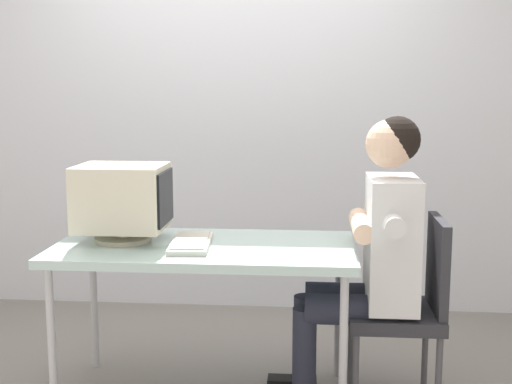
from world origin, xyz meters
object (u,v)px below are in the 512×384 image
(crt_monitor, at_px, (123,198))
(person_seated, at_px, (372,248))
(office_chair, at_px, (409,301))
(desk, at_px, (205,255))
(keyboard, at_px, (191,243))

(crt_monitor, distance_m, person_seated, 1.18)
(office_chair, relative_size, person_seated, 0.66)
(office_chair, xyz_separation_m, person_seated, (-0.17, -0.00, 0.25))
(desk, height_order, crt_monitor, crt_monitor)
(crt_monitor, bearing_deg, desk, -6.42)
(desk, height_order, person_seated, person_seated)
(crt_monitor, xyz_separation_m, office_chair, (1.34, -0.03, -0.46))
(keyboard, bearing_deg, office_chair, 2.59)
(crt_monitor, height_order, keyboard, crt_monitor)
(desk, relative_size, crt_monitor, 3.34)
(office_chair, height_order, person_seated, person_seated)
(crt_monitor, height_order, office_chair, crt_monitor)
(person_seated, bearing_deg, office_chair, 0.00)
(keyboard, xyz_separation_m, person_seated, (0.83, 0.05, -0.02))
(keyboard, height_order, office_chair, office_chair)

